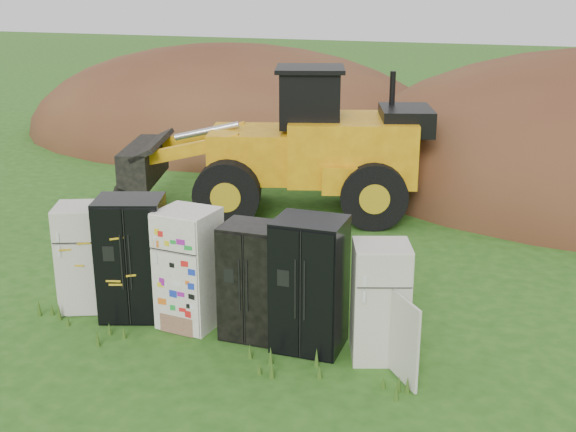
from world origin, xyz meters
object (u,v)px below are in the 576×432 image
fridge_black_side (132,258)px  fridge_open_door (380,302)px  fridge_sticker (189,268)px  fridge_dark_mid (254,281)px  wheel_loader (273,141)px  fridge_black_right (310,284)px  fridge_leftmost (83,257)px

fridge_black_side → fridge_open_door: (4.01, 0.06, -0.13)m
fridge_black_side → fridge_sticker: 1.00m
fridge_black_side → fridge_dark_mid: size_ratio=1.11×
fridge_dark_mid → wheel_loader: bearing=107.5°
fridge_black_side → wheel_loader: (-0.03, 5.99, 0.71)m
fridge_black_side → fridge_black_right: fridge_black_right is taller
fridge_leftmost → fridge_sticker: (1.92, 0.04, 0.06)m
fridge_dark_mid → fridge_black_right: (0.90, -0.04, 0.10)m
wheel_loader → fridge_sticker: bearing=-98.9°
fridge_dark_mid → wheel_loader: (-2.10, 5.95, 0.80)m
fridge_open_door → fridge_leftmost: bearing=160.3°
fridge_dark_mid → fridge_black_side: bearing=179.3°
fridge_dark_mid → fridge_open_door: 1.93m
fridge_black_right → fridge_black_side: bearing=178.3°
fridge_dark_mid → fridge_open_door: bearing=-1.6°
fridge_black_right → wheel_loader: 6.74m
fridge_leftmost → fridge_sticker: bearing=-23.5°
fridge_sticker → fridge_black_right: bearing=3.4°
fridge_leftmost → fridge_open_door: size_ratio=1.03×
fridge_black_right → fridge_open_door: bearing=1.5°
fridge_leftmost → fridge_sticker: size_ratio=0.93×
fridge_black_right → fridge_open_door: fridge_black_right is taller
fridge_sticker → wheel_loader: size_ratio=0.27×
fridge_black_side → fridge_sticker: fridge_black_side is taller
fridge_black_side → fridge_sticker: bearing=-19.3°
fridge_black_right → wheel_loader: wheel_loader is taller
fridge_sticker → fridge_open_door: 3.01m
fridge_black_side → wheel_loader: 6.03m
fridge_black_side → fridge_black_right: 2.97m
fridge_open_door → fridge_black_side: bearing=160.3°
wheel_loader → fridge_black_right: bearing=-82.0°
fridge_leftmost → wheel_loader: 6.13m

